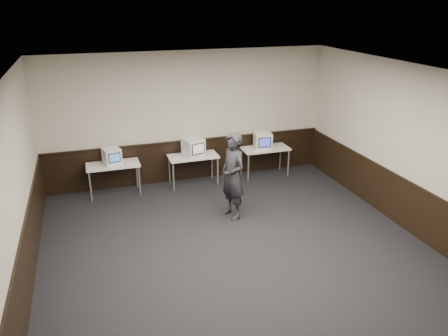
% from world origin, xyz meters
% --- Properties ---
extents(floor, '(8.00, 8.00, 0.00)m').
position_xyz_m(floor, '(0.00, 0.00, 0.00)').
color(floor, black).
rests_on(floor, ground).
extents(ceiling, '(8.00, 8.00, 0.00)m').
position_xyz_m(ceiling, '(0.00, 0.00, 3.20)').
color(ceiling, white).
rests_on(ceiling, back_wall).
extents(back_wall, '(7.00, 0.00, 7.00)m').
position_xyz_m(back_wall, '(0.00, 4.00, 1.60)').
color(back_wall, beige).
rests_on(back_wall, ground).
extents(left_wall, '(0.00, 8.00, 8.00)m').
position_xyz_m(left_wall, '(-3.50, 0.00, 1.60)').
color(left_wall, beige).
rests_on(left_wall, ground).
extents(right_wall, '(0.00, 8.00, 8.00)m').
position_xyz_m(right_wall, '(3.50, 0.00, 1.60)').
color(right_wall, beige).
rests_on(right_wall, ground).
extents(wainscot_back, '(6.98, 0.04, 1.00)m').
position_xyz_m(wainscot_back, '(0.00, 3.98, 0.50)').
color(wainscot_back, black).
rests_on(wainscot_back, back_wall).
extents(wainscot_left, '(0.04, 7.98, 1.00)m').
position_xyz_m(wainscot_left, '(-3.48, 0.00, 0.50)').
color(wainscot_left, black).
rests_on(wainscot_left, left_wall).
extents(wainscot_right, '(0.04, 7.98, 1.00)m').
position_xyz_m(wainscot_right, '(3.48, 0.00, 0.50)').
color(wainscot_right, black).
rests_on(wainscot_right, right_wall).
extents(wainscot_rail, '(6.98, 0.06, 0.04)m').
position_xyz_m(wainscot_rail, '(0.00, 3.96, 1.02)').
color(wainscot_rail, black).
rests_on(wainscot_rail, wainscot_back).
extents(desk_left, '(1.20, 0.60, 0.75)m').
position_xyz_m(desk_left, '(-1.90, 3.60, 0.68)').
color(desk_left, silver).
rests_on(desk_left, ground).
extents(desk_center, '(1.20, 0.60, 0.75)m').
position_xyz_m(desk_center, '(0.00, 3.60, 0.68)').
color(desk_center, silver).
rests_on(desk_center, ground).
extents(desk_right, '(1.20, 0.60, 0.75)m').
position_xyz_m(desk_right, '(1.90, 3.60, 0.68)').
color(desk_right, silver).
rests_on(desk_right, ground).
extents(emac_left, '(0.45, 0.47, 0.37)m').
position_xyz_m(emac_left, '(-1.90, 3.63, 0.94)').
color(emac_left, white).
rests_on(emac_left, desk_left).
extents(emac_center, '(0.55, 0.56, 0.44)m').
position_xyz_m(emac_center, '(0.01, 3.57, 0.97)').
color(emac_center, white).
rests_on(emac_center, desk_center).
extents(emac_right, '(0.50, 0.51, 0.42)m').
position_xyz_m(emac_right, '(1.81, 3.57, 0.96)').
color(emac_right, white).
rests_on(emac_right, desk_right).
extents(person, '(0.60, 0.76, 1.83)m').
position_xyz_m(person, '(0.36, 1.68, 0.92)').
color(person, '#242329').
rests_on(person, ground).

